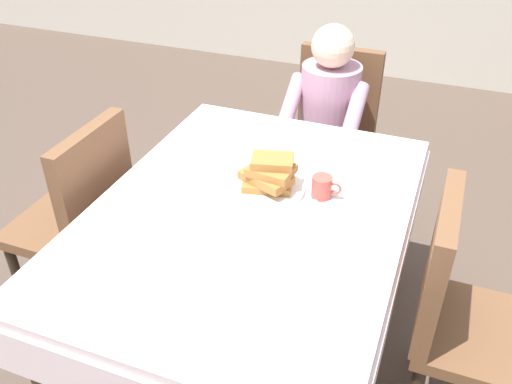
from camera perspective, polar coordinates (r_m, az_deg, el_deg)
name	(u,v)px	position (r m, az deg, el deg)	size (l,w,h in m)	color
ground_plane	(250,346)	(2.48, -0.60, -15.80)	(14.00, 14.00, 0.00)	brown
dining_table_main	(249,228)	(2.03, -0.70, -3.83)	(1.12, 1.52, 0.74)	silver
chair_diner	(332,125)	(3.04, 7.99, 6.97)	(0.44, 0.45, 0.93)	brown
diner_person	(327,113)	(2.84, 7.42, 8.15)	(0.40, 0.43, 1.12)	#B2849E
chair_right_side	(459,306)	(2.02, 20.47, -11.14)	(0.45, 0.44, 0.93)	brown
chair_left_side	(82,211)	(2.44, -17.77, -1.89)	(0.45, 0.44, 0.93)	brown
plate_breakfast	(268,188)	(2.07, 1.24, 0.38)	(0.28, 0.28, 0.02)	white
breakfast_stack	(269,174)	(2.03, 1.37, 1.92)	(0.22, 0.18, 0.12)	#A36B33
cup_coffee	(322,187)	(2.03, 6.95, 0.53)	(0.11, 0.08, 0.08)	#B24C42
syrup_pitcher	(219,147)	(2.29, -3.87, 4.76)	(0.08, 0.08, 0.07)	silver
fork_left_of_plate	(220,182)	(2.12, -3.78, 1.00)	(0.18, 0.01, 0.01)	silver
knife_right_of_plate	(315,203)	(2.01, 6.14, -1.12)	(0.20, 0.01, 0.01)	silver
spoon_near_edge	(232,232)	(1.86, -2.50, -4.21)	(0.15, 0.01, 0.01)	silver
napkin_folded	(184,200)	(2.03, -7.54, -0.79)	(0.17, 0.12, 0.01)	white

